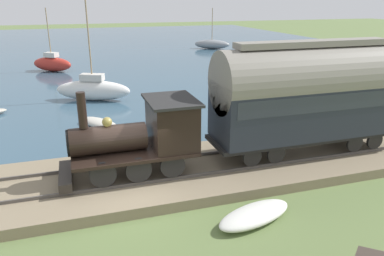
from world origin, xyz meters
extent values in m
plane|color=#607542|center=(0.00, 0.00, 0.00)|extent=(200.00, 200.00, 0.00)
cube|color=#38566B|center=(44.05, 0.00, 0.00)|extent=(80.00, 80.00, 0.01)
cube|color=#84755B|center=(1.25, 0.00, 0.20)|extent=(5.00, 56.00, 0.40)
cube|color=#4C4742|center=(0.34, 0.00, 0.46)|extent=(0.07, 54.88, 0.12)
cube|color=#4C4742|center=(2.17, 0.00, 0.46)|extent=(0.07, 54.88, 0.12)
cylinder|color=black|center=(0.34, -1.43, 0.98)|extent=(0.12, 0.93, 0.93)
cylinder|color=black|center=(2.17, -1.43, 0.98)|extent=(0.12, 0.93, 0.93)
cylinder|color=black|center=(0.34, -0.18, 0.98)|extent=(0.12, 0.93, 0.93)
cylinder|color=black|center=(2.17, -0.18, 0.98)|extent=(0.12, 0.93, 0.93)
cylinder|color=black|center=(0.34, 1.06, 0.98)|extent=(0.12, 0.93, 0.93)
cylinder|color=black|center=(2.17, 1.06, 0.98)|extent=(0.12, 0.93, 0.93)
cube|color=black|center=(1.25, -0.18, 1.37)|extent=(2.33, 4.52, 0.12)
cylinder|color=black|center=(1.25, 0.72, 1.93)|extent=(1.02, 2.71, 1.02)
cylinder|color=black|center=(1.25, 2.12, 1.93)|extent=(0.96, 0.08, 0.96)
cylinder|color=black|center=(1.25, 1.54, 3.09)|extent=(0.31, 0.31, 1.29)
sphere|color=tan|center=(1.25, 0.72, 2.58)|extent=(0.36, 0.36, 0.36)
cube|color=black|center=(1.25, -1.65, 2.28)|extent=(2.23, 1.58, 1.72)
cube|color=#282828|center=(1.25, -1.65, 3.19)|extent=(2.43, 1.82, 0.10)
cube|color=#2D2823|center=(1.25, 2.33, 0.70)|extent=(2.13, 0.44, 0.32)
cylinder|color=black|center=(0.34, -10.49, 0.90)|extent=(0.12, 0.76, 0.76)
cylinder|color=black|center=(2.17, -10.49, 0.90)|extent=(0.12, 0.76, 0.76)
cylinder|color=black|center=(0.34, -9.44, 0.90)|extent=(0.12, 0.76, 0.76)
cylinder|color=black|center=(2.17, -9.44, 0.90)|extent=(0.12, 0.76, 0.76)
cylinder|color=black|center=(0.34, -5.67, 0.90)|extent=(0.12, 0.76, 0.76)
cylinder|color=black|center=(2.17, -5.67, 0.90)|extent=(0.12, 0.76, 0.76)
cylinder|color=black|center=(0.34, -4.62, 0.90)|extent=(0.12, 0.76, 0.76)
cylinder|color=black|center=(2.17, -4.62, 0.90)|extent=(0.12, 0.76, 0.76)
cube|color=black|center=(1.25, -7.55, 1.21)|extent=(2.16, 8.38, 0.16)
cube|color=#232833|center=(1.25, -7.55, 2.48)|extent=(2.40, 8.04, 2.39)
cube|color=#2D333D|center=(1.25, -7.55, 2.90)|extent=(2.43, 7.54, 0.67)
cylinder|color=gray|center=(1.25, -7.55, 3.68)|extent=(2.52, 8.04, 2.52)
cube|color=gray|center=(1.25, -7.55, 5.05)|extent=(0.84, 6.70, 0.24)
ellipsoid|color=white|center=(14.51, 0.53, 0.71)|extent=(3.19, 5.28, 1.40)
cylinder|color=#9E8460|center=(14.51, 0.53, 4.40)|extent=(0.10, 0.10, 6.00)
cube|color=silver|center=(14.51, 0.53, 1.63)|extent=(1.30, 1.73, 0.45)
ellipsoid|color=#B72D23|center=(27.05, 3.63, 0.69)|extent=(3.41, 4.13, 1.36)
cylinder|color=#9E8460|center=(27.05, 3.63, 3.65)|extent=(0.10, 0.10, 4.56)
cube|color=silver|center=(27.05, 3.63, 1.59)|extent=(1.34, 1.46, 0.45)
ellipsoid|color=gray|center=(38.39, -17.16, 0.63)|extent=(3.98, 5.02, 1.25)
cylinder|color=#9E8460|center=(38.39, -17.16, 3.38)|extent=(0.10, 0.10, 4.25)
ellipsoid|color=beige|center=(8.51, 0.62, 0.23)|extent=(2.94, 2.45, 0.44)
ellipsoid|color=#B7B2A3|center=(6.29, -6.91, 0.26)|extent=(0.87, 2.13, 0.51)
ellipsoid|color=silver|center=(-2.45, -3.38, 0.22)|extent=(1.88, 3.00, 0.44)
camera|label=1|loc=(-11.71, 1.65, 6.75)|focal=35.00mm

